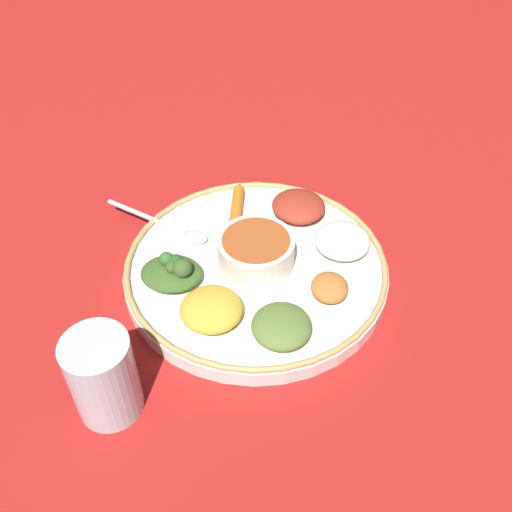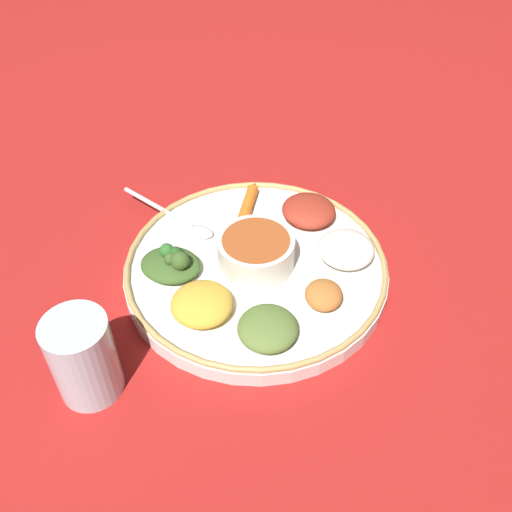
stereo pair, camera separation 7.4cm
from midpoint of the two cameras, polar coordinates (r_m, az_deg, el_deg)
ground_plane at (r=0.77m, az=-2.76°, el=-2.10°), size 2.40×2.40×0.00m
platter at (r=0.76m, az=-2.79°, el=-1.53°), size 0.35×0.35×0.02m
platter_rim at (r=0.75m, az=-2.83°, el=-0.79°), size 0.34×0.34×0.01m
center_bowl at (r=0.74m, az=-2.88°, el=0.34°), size 0.10×0.10×0.04m
spoon at (r=0.81m, az=-10.98°, el=2.73°), size 0.17×0.04×0.01m
greens_pile at (r=0.73m, az=-11.19°, el=-1.69°), size 0.09×0.08×0.04m
carrot_near_spoon at (r=0.83m, az=-4.46°, el=5.01°), size 0.05×0.10×0.02m
mound_collards at (r=0.67m, az=-0.63°, el=-7.18°), size 0.09×0.10×0.03m
mound_chickpea at (r=0.71m, az=4.38°, el=-3.30°), size 0.06×0.06×0.03m
mound_lentil_yellow at (r=0.69m, az=-7.56°, el=-5.43°), size 0.09×0.09×0.03m
mound_beet at (r=0.82m, az=1.68°, el=4.86°), size 0.09×0.09×0.03m
mound_rice_white at (r=0.77m, az=5.89°, el=1.42°), size 0.08×0.08×0.03m
drinking_glass at (r=0.64m, az=-18.17°, el=-11.91°), size 0.07×0.07×0.11m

